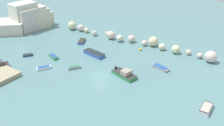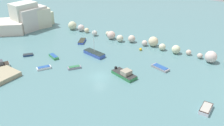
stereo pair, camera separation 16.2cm
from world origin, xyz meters
The scene contains 13 objects.
cove_water centered at (0.00, 0.00, 0.00)m, with size 160.00×160.00×0.00m, color slate.
cliff_headland_left centered at (-35.60, 12.91, 2.67)m, with size 12.79×18.20×8.08m.
rock_breakwater centered at (-1.18, 19.23, 1.09)m, with size 46.57×4.27×2.70m.
channel_buoy centered at (1.49, 16.05, 0.34)m, with size 0.69×0.69×0.69m, color gold.
moored_boat_1 centered at (-14.38, 12.62, 0.29)m, with size 2.88×3.93×0.59m.
moored_boat_2 centered at (-14.26, 1.60, 0.29)m, with size 3.41×2.28×0.61m.
moored_boat_3 centered at (-6.84, 7.73, 0.46)m, with size 5.96×3.02×6.30m.
moored_boat_4 centered at (-12.12, -3.71, 0.27)m, with size 2.58×3.17×0.56m.
moored_boat_5 centered at (21.34, 0.05, 0.37)m, with size 1.67×3.45×0.71m.
moored_boat_6 centered at (9.34, 9.68, 0.27)m, with size 4.26×2.65×0.55m.
moored_boat_7 centered at (4.32, 2.76, 0.55)m, with size 5.93×3.81×1.59m.
moored_boat_9 centered at (-6.63, -0.06, 0.25)m, with size 2.55×2.87×0.53m.
moored_boat_10 centered at (-20.23, -0.89, 0.21)m, with size 2.38×2.49×0.41m.
Camera 2 is at (25.89, -36.92, 26.43)m, focal length 40.62 mm.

